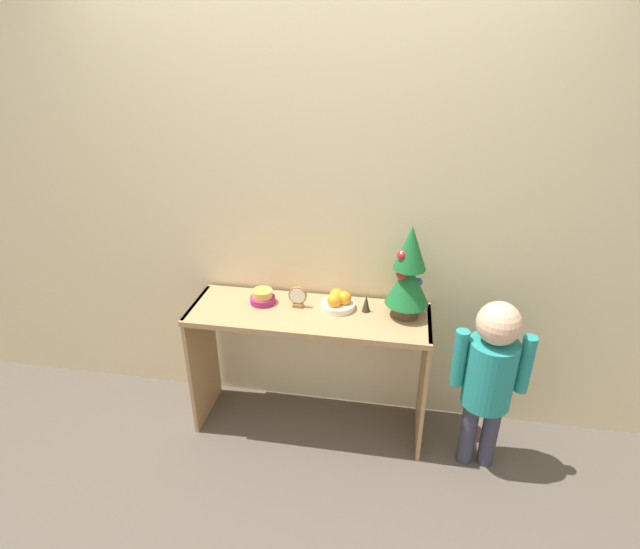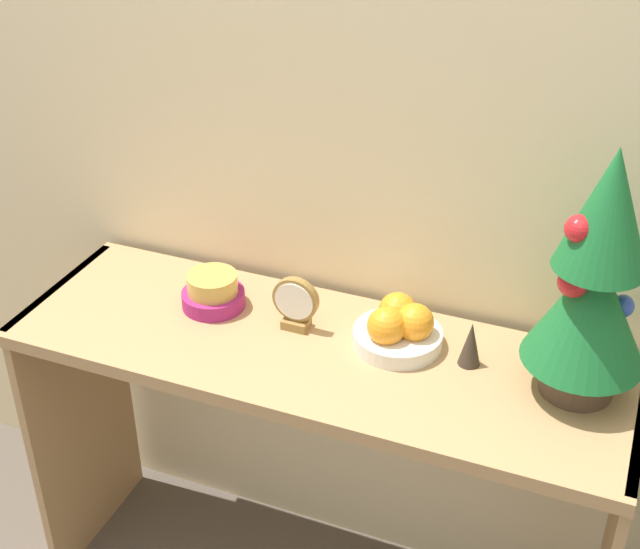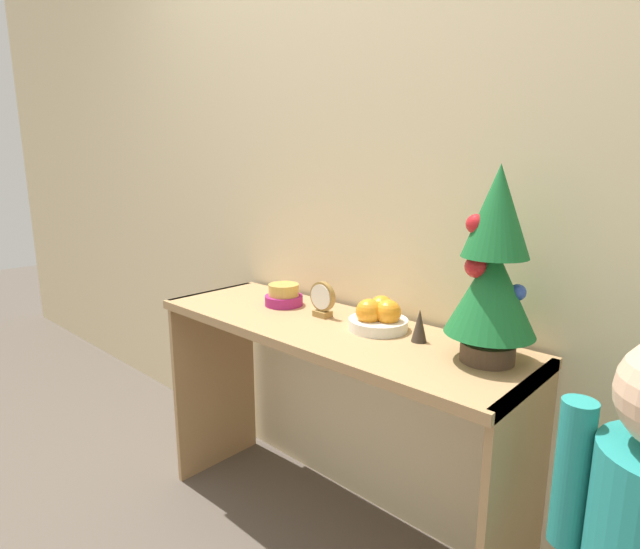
% 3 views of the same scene
% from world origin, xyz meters
% --- Properties ---
extents(back_wall, '(7.00, 0.05, 2.50)m').
position_xyz_m(back_wall, '(0.00, 0.47, 1.25)').
color(back_wall, beige).
rests_on(back_wall, ground_plane).
extents(console_table, '(1.28, 0.42, 0.76)m').
position_xyz_m(console_table, '(0.00, 0.21, 0.59)').
color(console_table, tan).
rests_on(console_table, ground_plane).
extents(mini_tree, '(0.23, 0.23, 0.50)m').
position_xyz_m(mini_tree, '(0.51, 0.27, 1.01)').
color(mini_tree, '#4C3828').
rests_on(mini_tree, console_table).
extents(fruit_bowl, '(0.18, 0.18, 0.10)m').
position_xyz_m(fruit_bowl, '(0.15, 0.28, 0.80)').
color(fruit_bowl, silver).
rests_on(fruit_bowl, console_table).
extents(singing_bowl, '(0.14, 0.14, 0.08)m').
position_xyz_m(singing_bowl, '(-0.27, 0.27, 0.80)').
color(singing_bowl, '#9E2366').
rests_on(singing_bowl, console_table).
extents(desk_clock, '(0.10, 0.04, 0.12)m').
position_xyz_m(desk_clock, '(-0.07, 0.26, 0.82)').
color(desk_clock, olive).
rests_on(desk_clock, console_table).
extents(figurine, '(0.04, 0.04, 0.10)m').
position_xyz_m(figurine, '(0.30, 0.27, 0.81)').
color(figurine, '#382D23').
rests_on(figurine, console_table).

